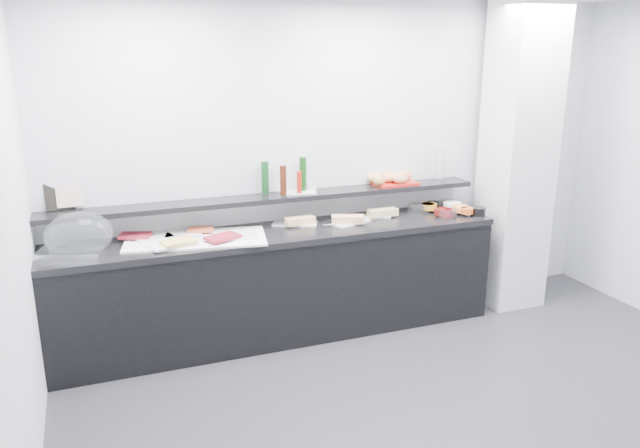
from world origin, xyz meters
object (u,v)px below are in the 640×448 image
object	(u,v)px
bread_tray	(394,183)
condiment_tray	(297,192)
cloche_base	(73,251)
carafe	(440,164)
framed_print	(59,193)
sandwich_plate_mid	(351,223)

from	to	relation	value
bread_tray	condiment_tray	bearing A→B (deg)	176.99
cloche_base	carafe	xyz separation A→B (m)	(3.10, 0.21, 0.38)
framed_print	condiment_tray	bearing A→B (deg)	-10.02
sandwich_plate_mid	condiment_tray	xyz separation A→B (m)	(-0.40, 0.21, 0.25)
sandwich_plate_mid	framed_print	distance (m)	2.27
cloche_base	condiment_tray	distance (m)	1.79
cloche_base	bread_tray	world-z (taller)	bread_tray
cloche_base	sandwich_plate_mid	bearing A→B (deg)	18.70
sandwich_plate_mid	framed_print	bearing A→B (deg)	152.05
framed_print	cloche_base	bearing A→B (deg)	-86.25
cloche_base	condiment_tray	xyz separation A→B (m)	(1.76, 0.21, 0.24)
condiment_tray	sandwich_plate_mid	bearing A→B (deg)	-20.02
condiment_tray	bread_tray	size ratio (longest dim) A/B	0.76
condiment_tray	cloche_base	bearing A→B (deg)	-165.51
framed_print	condiment_tray	world-z (taller)	framed_print
cloche_base	sandwich_plate_mid	size ratio (longest dim) A/B	1.36
framed_print	bread_tray	size ratio (longest dim) A/B	0.68
cloche_base	bread_tray	distance (m)	2.68
framed_print	condiment_tray	xyz separation A→B (m)	(1.82, -0.11, -0.12)
framed_print	carafe	distance (m)	3.16
condiment_tray	carafe	bearing A→B (deg)	7.57
sandwich_plate_mid	bread_tray	world-z (taller)	bread_tray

